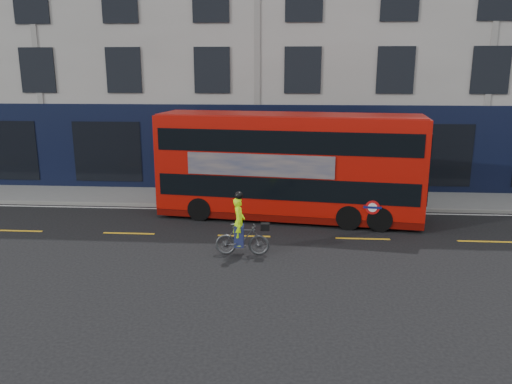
# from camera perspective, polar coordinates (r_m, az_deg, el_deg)

# --- Properties ---
(ground) EXTENTS (120.00, 120.00, 0.00)m
(ground) POSITION_cam_1_polar(r_m,az_deg,el_deg) (15.63, -1.91, -6.82)
(ground) COLOR black
(ground) RESTS_ON ground
(pavement) EXTENTS (60.00, 3.00, 0.12)m
(pavement) POSITION_cam_1_polar(r_m,az_deg,el_deg) (21.80, -0.15, -0.69)
(pavement) COLOR gray
(pavement) RESTS_ON ground
(kerb) EXTENTS (60.00, 0.12, 0.13)m
(kerb) POSITION_cam_1_polar(r_m,az_deg,el_deg) (20.35, -0.46, -1.73)
(kerb) COLOR gray
(kerb) RESTS_ON ground
(building_terrace) EXTENTS (50.00, 10.07, 15.00)m
(building_terrace) POSITION_cam_1_polar(r_m,az_deg,el_deg) (27.62, 0.87, 17.88)
(building_terrace) COLOR #ABA8A2
(building_terrace) RESTS_ON ground
(road_edge_line) EXTENTS (58.00, 0.10, 0.01)m
(road_edge_line) POSITION_cam_1_polar(r_m,az_deg,el_deg) (20.08, -0.53, -2.12)
(road_edge_line) COLOR silver
(road_edge_line) RESTS_ON ground
(lane_dashes) EXTENTS (58.00, 0.12, 0.01)m
(lane_dashes) POSITION_cam_1_polar(r_m,az_deg,el_deg) (17.04, -1.39, -5.04)
(lane_dashes) COLOR gold
(lane_dashes) RESTS_ON ground
(bus) EXTENTS (10.00, 3.47, 3.95)m
(bus) POSITION_cam_1_polar(r_m,az_deg,el_deg) (18.67, 3.85, 3.01)
(bus) COLOR #B00F07
(bus) RESTS_ON ground
(cyclist) EXTENTS (1.65, 0.54, 1.99)m
(cyclist) POSITION_cam_1_polar(r_m,az_deg,el_deg) (15.15, -1.67, -4.84)
(cyclist) COLOR #444749
(cyclist) RESTS_ON ground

